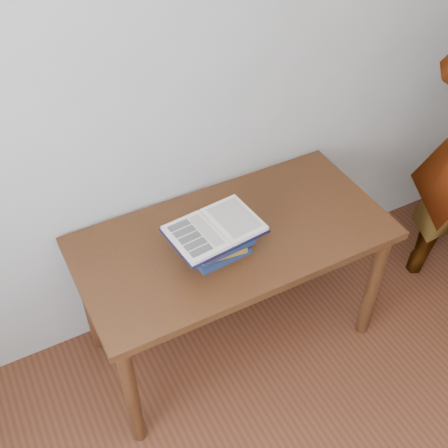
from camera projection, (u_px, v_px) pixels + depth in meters
desk at (233, 251)px, 2.47m from camera, size 1.36×0.68×0.73m
book_stack at (220, 242)px, 2.27m from camera, size 0.26×0.20×0.14m
open_book at (215, 229)px, 2.20m from camera, size 0.38×0.29×0.03m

